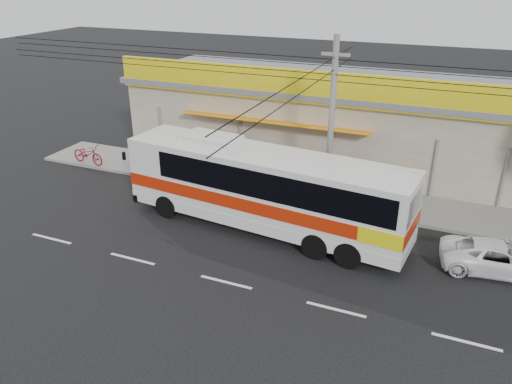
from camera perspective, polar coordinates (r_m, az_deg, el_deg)
ground at (r=19.98m, az=-0.28°, el=-6.50°), size 120.00×120.00×0.00m
sidewalk at (r=24.95m, az=5.11°, el=0.24°), size 30.00×3.20×0.15m
lane_markings at (r=18.07m, az=-3.43°, el=-10.26°), size 50.00×0.12×0.01m
storefront_building at (r=29.21m, az=8.67°, el=8.37°), size 22.60×9.20×5.70m
coach_bus at (r=20.48m, az=1.41°, el=0.68°), size 12.42×3.89×3.77m
motorbike_red at (r=29.34m, az=-18.67°, el=4.14°), size 2.20×0.98×1.12m
motorbike_dark at (r=27.05m, az=-12.32°, el=2.96°), size 1.55×1.06×0.91m
white_car at (r=20.36m, az=25.97°, el=-6.77°), size 4.28×2.37×1.13m
utility_pole at (r=20.90m, az=8.99°, el=13.68°), size 34.00×14.00×7.84m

